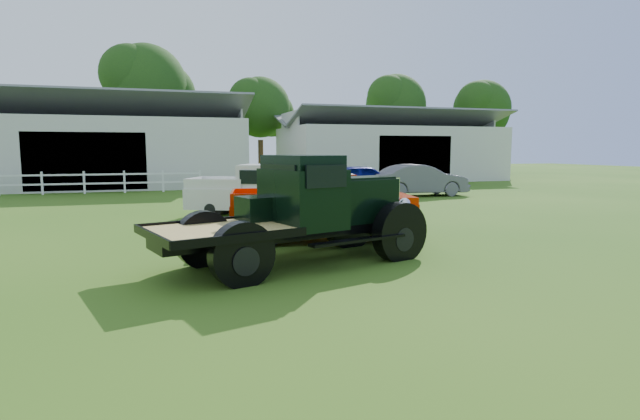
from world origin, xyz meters
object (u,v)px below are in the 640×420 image
object	(u,v)px
white_pickup	(259,192)
misc_car_blue	(362,180)
misc_car_grey	(419,180)
red_pickup	(322,206)

from	to	relation	value
white_pickup	misc_car_blue	bearing A→B (deg)	68.62
white_pickup	misc_car_grey	xyz separation A→B (m)	(9.28, 5.59, -0.10)
red_pickup	misc_car_grey	xyz separation A→B (m)	(8.51, 10.32, -0.08)
red_pickup	misc_car_blue	world-z (taller)	red_pickup
white_pickup	misc_car_grey	world-z (taller)	white_pickup
red_pickup	white_pickup	bearing A→B (deg)	109.77
red_pickup	misc_car_blue	distance (m)	12.48
white_pickup	red_pickup	bearing A→B (deg)	-56.69
misc_car_blue	red_pickup	bearing A→B (deg)	147.62
misc_car_grey	misc_car_blue	bearing A→B (deg)	75.69
white_pickup	misc_car_grey	size ratio (longest dim) A/B	1.01
misc_car_blue	misc_car_grey	size ratio (longest dim) A/B	0.98
red_pickup	white_pickup	size ratio (longest dim) A/B	0.99
white_pickup	misc_car_blue	world-z (taller)	white_pickup
red_pickup	misc_car_grey	world-z (taller)	red_pickup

